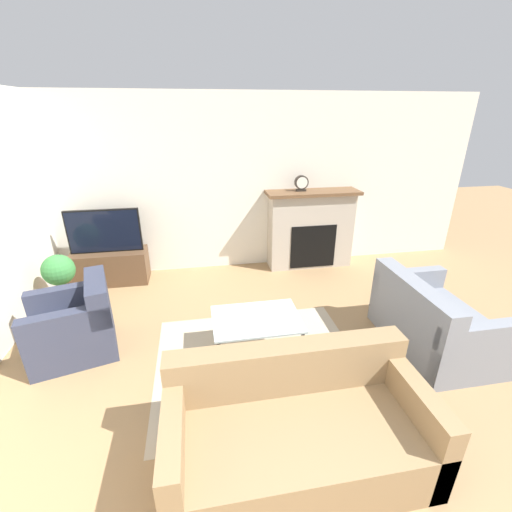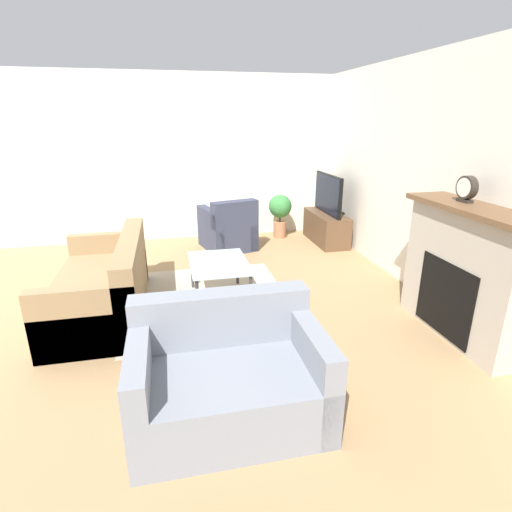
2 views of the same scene
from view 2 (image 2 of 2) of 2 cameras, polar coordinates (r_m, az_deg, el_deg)
name	(u,v)px [view 2 (image 2 of 2)]	position (r m, az deg, el deg)	size (l,w,h in m)	color
wall_back	(414,176)	(5.22, 21.66, 10.63)	(8.20, 0.06, 2.70)	silver
wall_left	(188,159)	(6.97, -9.66, 13.50)	(0.06, 7.99, 2.70)	silver
area_rug	(208,300)	(4.70, -6.86, -6.24)	(2.11, 1.85, 0.00)	#B7A88E
fireplace	(467,271)	(4.19, 27.95, -1.88)	(1.48, 0.45, 1.27)	#B2A899
tv_stand	(326,228)	(6.85, 9.98, 4.01)	(1.08, 0.44, 0.50)	brown
tv	(328,194)	(6.72, 10.24, 8.71)	(1.02, 0.06, 0.64)	black
couch_sectional	(105,288)	(4.56, -20.78, -4.27)	(1.84, 0.89, 0.82)	#8C704C
couch_loveseat	(228,379)	(2.90, -4.01, -17.07)	(0.88, 1.29, 0.82)	gray
armchair_by_window	(228,230)	(6.41, -4.00, 3.70)	(0.97, 0.90, 0.82)	#33384C
coffee_table	(219,266)	(4.55, -5.32, -1.45)	(0.91, 0.65, 0.46)	#333338
potted_plant	(280,210)	(6.99, 3.46, 6.51)	(0.40, 0.40, 0.75)	#AD704C
mantel_clock	(467,189)	(4.16, 27.88, 8.52)	(0.21, 0.07, 0.24)	#28231E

